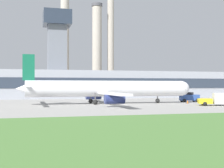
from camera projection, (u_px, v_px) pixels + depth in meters
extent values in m
plane|color=#999691|center=(118.00, 105.00, 53.22)|extent=(400.00, 400.00, 0.00)
cube|color=#9EA3AD|center=(83.00, 85.00, 87.27)|extent=(86.07, 14.84, 7.37)
cube|color=#2D3847|center=(88.00, 83.00, 80.05)|extent=(84.35, 0.16, 2.65)
cube|color=slate|center=(57.00, 62.00, 85.41)|extent=(4.93, 4.93, 19.82)
cube|color=#283342|center=(57.00, 19.00, 85.47)|extent=(7.40, 7.40, 3.95)
cylinder|color=#B2A899|center=(65.00, 38.00, 112.96)|extent=(3.08, 3.08, 41.34)
cylinder|color=#B2A899|center=(97.00, 51.00, 117.21)|extent=(3.57, 3.57, 33.24)
cylinder|color=#4C4C51|center=(97.00, 5.00, 117.31)|extent=(4.10, 4.10, 1.07)
cylinder|color=#B2A899|center=(111.00, 37.00, 120.95)|extent=(2.54, 2.54, 44.39)
cylinder|color=white|center=(109.00, 89.00, 57.61)|extent=(29.93, 2.92, 2.92)
sphere|color=white|center=(182.00, 88.00, 61.51)|extent=(2.78, 2.78, 2.78)
cone|color=white|center=(25.00, 89.00, 53.72)|extent=(3.22, 2.78, 2.78)
cube|color=#146647|center=(29.00, 67.00, 53.90)|extent=(2.05, 0.24, 4.52)
cube|color=white|center=(28.00, 86.00, 49.47)|extent=(0.78, 9.07, 0.20)
cube|color=white|center=(28.00, 86.00, 58.23)|extent=(0.78, 9.07, 0.20)
cube|color=white|center=(112.00, 94.00, 49.36)|extent=(1.73, 15.11, 0.36)
cube|color=white|center=(92.00, 92.00, 65.08)|extent=(1.73, 15.11, 0.36)
cylinder|color=navy|center=(115.00, 99.00, 49.31)|extent=(3.18, 1.48, 1.48)
cylinder|color=navy|center=(93.00, 96.00, 65.27)|extent=(3.18, 1.48, 1.48)
cylinder|color=#59595B|center=(158.00, 97.00, 60.13)|extent=(0.20, 0.20, 1.66)
sphere|color=black|center=(158.00, 101.00, 60.13)|extent=(0.86, 0.86, 0.86)
cylinder|color=#59595B|center=(95.00, 98.00, 54.84)|extent=(0.20, 0.20, 1.66)
sphere|color=black|center=(95.00, 102.00, 54.83)|extent=(0.86, 0.86, 0.86)
cylinder|color=#59595B|center=(91.00, 97.00, 58.82)|extent=(0.20, 0.20, 1.66)
sphere|color=black|center=(91.00, 101.00, 58.81)|extent=(0.86, 0.86, 0.86)
cube|color=#2D4C93|center=(189.00, 98.00, 64.08)|extent=(4.04, 2.50, 1.20)
cube|color=black|center=(189.00, 93.00, 64.08)|extent=(1.53, 1.53, 0.50)
sphere|color=black|center=(197.00, 100.00, 63.30)|extent=(0.70, 0.70, 0.70)
sphere|color=black|center=(194.00, 100.00, 65.09)|extent=(0.70, 0.70, 0.70)
sphere|color=black|center=(184.00, 101.00, 63.06)|extent=(0.70, 0.70, 0.70)
sphere|color=black|center=(182.00, 100.00, 64.84)|extent=(0.70, 0.70, 0.70)
cube|color=yellow|center=(205.00, 101.00, 52.64)|extent=(2.91, 3.00, 0.85)
sphere|color=black|center=(203.00, 103.00, 53.77)|extent=(0.70, 0.70, 0.70)
sphere|color=black|center=(205.00, 104.00, 51.56)|extent=(0.70, 0.70, 0.70)
cube|color=black|center=(188.00, 103.00, 58.56)|extent=(0.47, 0.47, 0.03)
cone|color=orange|center=(188.00, 102.00, 58.56)|extent=(0.34, 0.34, 0.66)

